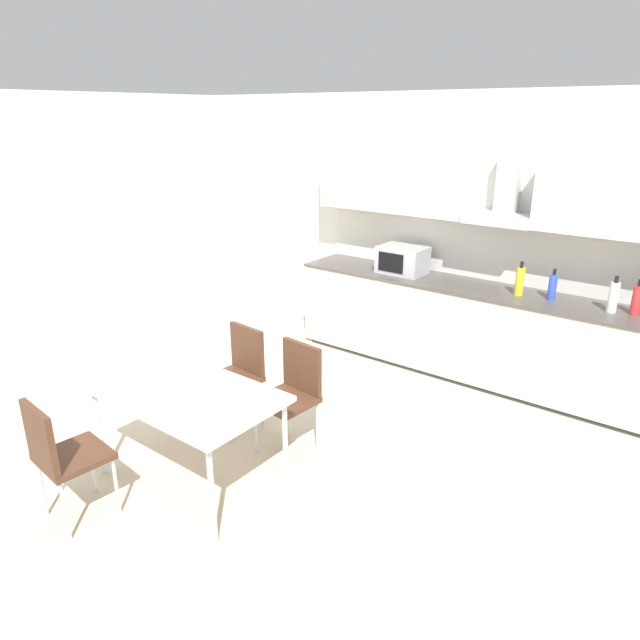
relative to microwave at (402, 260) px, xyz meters
The scene contains 16 objects.
ground_plane 2.80m from the microwave, 88.77° to the right, with size 9.25×8.70×0.02m, color beige.
wall_back 0.47m from the microwave, 81.39° to the left, with size 7.40×0.10×2.73m, color silver.
wall_left 4.03m from the microwave, 140.00° to the right, with size 0.10×6.96×2.73m, color silver.
kitchen_counter 1.12m from the microwave, ahead, with size 4.03×0.66×0.94m.
backsplash_tile 1.01m from the microwave, 17.84° to the left, with size 4.01×0.02×0.57m, color silver.
upper_wall_cabinets 1.24m from the microwave, ahead, with size 4.01×0.40×0.66m.
microwave is the anchor object (origin of this frame).
bottle_white 2.03m from the microwave, ahead, with size 0.08×0.08×0.31m.
bottle_blue 1.52m from the microwave, ahead, with size 0.07×0.07×0.28m.
bottle_red 2.20m from the microwave, ahead, with size 0.08×0.08×0.30m.
bottle_yellow 1.24m from the microwave, ahead, with size 0.08×0.08×0.32m.
dining_table 2.93m from the microwave, 90.51° to the right, with size 1.31×0.80×0.73m.
chair_far_right 2.20m from the microwave, 82.57° to the right, with size 0.43×0.43×0.87m.
chair_far_left 2.21m from the microwave, 98.41° to the right, with size 0.43×0.43×0.87m.
chair_near_left 3.73m from the microwave, 95.10° to the right, with size 0.44×0.44×0.87m.
pendant_lamp 3.02m from the microwave, 90.51° to the right, with size 0.32×0.32×0.22m, color silver.
Camera 1 is at (2.78, -2.54, 2.53)m, focal length 32.00 mm.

